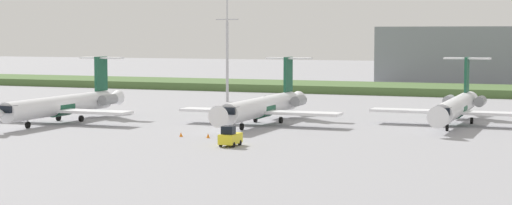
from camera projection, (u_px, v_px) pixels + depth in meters
name	position (u px, v px, depth m)	size (l,w,h in m)	color
ground_plane	(302.00, 111.00, 137.05)	(500.00, 500.00, 0.00)	#939399
grass_berm	(373.00, 88.00, 182.14)	(320.00, 20.00, 1.62)	#4C6B38
regional_jet_nearest	(62.00, 104.00, 119.92)	(22.81, 31.00, 9.00)	white
regional_jet_second	(264.00, 106.00, 117.86)	(22.81, 31.00, 9.00)	white
regional_jet_third	(456.00, 106.00, 117.07)	(22.81, 31.00, 9.00)	white
antenna_mast	(227.00, 50.00, 155.55)	(4.40, 0.50, 22.98)	#B2B2B7
distant_hangar	(512.00, 56.00, 201.91)	(61.58, 21.37, 14.05)	gray
baggage_tug	(230.00, 137.00, 94.84)	(1.72, 3.20, 2.30)	yellow
safety_cone_front_marker	(181.00, 134.00, 103.55)	(0.44, 0.44, 0.55)	orange
safety_cone_mid_marker	(208.00, 136.00, 102.34)	(0.44, 0.44, 0.55)	orange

